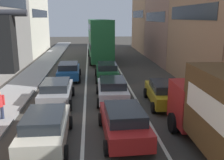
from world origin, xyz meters
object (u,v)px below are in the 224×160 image
object	(u,v)px
sedan_centre_lane_second	(124,122)
hatchback_centre_lane_third	(112,89)
sedan_left_lane_fourth	(69,71)
pedestrian_near_kerb	(0,104)
coupe_centre_lane_fourth	(107,71)
bus_mid_queue_primary	(100,38)
sedan_left_lane_third	(56,91)
wagon_left_lane_second	(45,127)
sedan_right_lane_behind_truck	(164,92)

from	to	relation	value
sedan_centre_lane_second	hatchback_centre_lane_third	distance (m)	5.39
sedan_left_lane_fourth	sedan_centre_lane_second	bearing A→B (deg)	-165.23
hatchback_centre_lane_third	pedestrian_near_kerb	bearing A→B (deg)	116.59
pedestrian_near_kerb	coupe_centre_lane_fourth	bearing A→B (deg)	121.04
hatchback_centre_lane_third	coupe_centre_lane_fourth	distance (m)	5.81
hatchback_centre_lane_third	sedan_left_lane_fourth	distance (m)	6.99
bus_mid_queue_primary	sedan_left_lane_third	bearing A→B (deg)	166.58
pedestrian_near_kerb	sedan_left_lane_third	bearing A→B (deg)	112.98
bus_mid_queue_primary	pedestrian_near_kerb	xyz separation A→B (m)	(-5.95, -18.77, -1.88)
wagon_left_lane_second	hatchback_centre_lane_third	distance (m)	6.61
bus_mid_queue_primary	wagon_left_lane_second	bearing A→B (deg)	170.12
coupe_centre_lane_fourth	sedan_right_lane_behind_truck	world-z (taller)	same
wagon_left_lane_second	sedan_left_lane_fourth	bearing A→B (deg)	-0.80
sedan_centre_lane_second	hatchback_centre_lane_third	size ratio (longest dim) A/B	1.01
hatchback_centre_lane_third	pedestrian_near_kerb	size ratio (longest dim) A/B	2.61
wagon_left_lane_second	sedan_left_lane_third	world-z (taller)	same
coupe_centre_lane_fourth	wagon_left_lane_second	bearing A→B (deg)	164.23
wagon_left_lane_second	pedestrian_near_kerb	bearing A→B (deg)	44.89
wagon_left_lane_second	hatchback_centre_lane_third	bearing A→B (deg)	-31.00
bus_mid_queue_primary	pedestrian_near_kerb	world-z (taller)	bus_mid_queue_primary
sedan_right_lane_behind_truck	sedan_left_lane_fourth	bearing A→B (deg)	45.31
coupe_centre_lane_fourth	bus_mid_queue_primary	xyz separation A→B (m)	(-0.23, 10.01, 2.03)
wagon_left_lane_second	pedestrian_near_kerb	world-z (taller)	pedestrian_near_kerb
wagon_left_lane_second	hatchback_centre_lane_third	world-z (taller)	same
sedan_left_lane_third	coupe_centre_lane_fourth	size ratio (longest dim) A/B	1.00
wagon_left_lane_second	sedan_left_lane_fourth	xyz separation A→B (m)	(0.06, 11.86, 0.00)
sedan_centre_lane_second	bus_mid_queue_primary	distance (m)	21.30
sedan_left_lane_third	sedan_right_lane_behind_truck	size ratio (longest dim) A/B	0.98
sedan_left_lane_third	pedestrian_near_kerb	xyz separation A→B (m)	(-2.57, -2.73, 0.15)
sedan_right_lane_behind_truck	pedestrian_near_kerb	bearing A→B (deg)	104.98
sedan_right_lane_behind_truck	bus_mid_queue_primary	bearing A→B (deg)	14.83
wagon_left_lane_second	sedan_left_lane_fourth	distance (m)	11.86
hatchback_centre_lane_third	sedan_right_lane_behind_truck	bearing A→B (deg)	-108.06
hatchback_centre_lane_third	coupe_centre_lane_fourth	xyz separation A→B (m)	(0.04, 5.81, 0.00)
hatchback_centre_lane_third	sedan_left_lane_fourth	xyz separation A→B (m)	(-3.29, 6.17, 0.00)
sedan_left_lane_fourth	sedan_right_lane_behind_truck	size ratio (longest dim) A/B	0.99
sedan_left_lane_third	wagon_left_lane_second	bearing A→B (deg)	-177.96
sedan_left_lane_third	coupe_centre_lane_fourth	distance (m)	7.03
sedan_centre_lane_second	bus_mid_queue_primary	world-z (taller)	bus_mid_queue_primary
hatchback_centre_lane_third	sedan_left_lane_third	xyz separation A→B (m)	(-3.57, -0.22, 0.00)
wagon_left_lane_second	sedan_right_lane_behind_truck	xyz separation A→B (m)	(6.51, 4.61, 0.00)
sedan_centre_lane_second	sedan_right_lane_behind_truck	size ratio (longest dim) A/B	0.99
sedan_left_lane_third	sedan_right_lane_behind_truck	distance (m)	6.78
wagon_left_lane_second	hatchback_centre_lane_third	xyz separation A→B (m)	(3.35, 5.69, 0.00)
sedan_centre_lane_second	sedan_left_lane_fourth	size ratio (longest dim) A/B	1.01
sedan_right_lane_behind_truck	pedestrian_near_kerb	world-z (taller)	pedestrian_near_kerb
sedan_centre_lane_second	sedan_left_lane_third	bearing A→B (deg)	32.84
hatchback_centre_lane_third	coupe_centre_lane_fourth	world-z (taller)	same
sedan_left_lane_third	sedan_left_lane_fourth	world-z (taller)	same
coupe_centre_lane_fourth	pedestrian_near_kerb	bearing A→B (deg)	145.49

